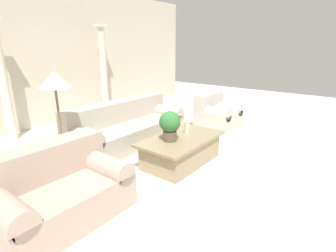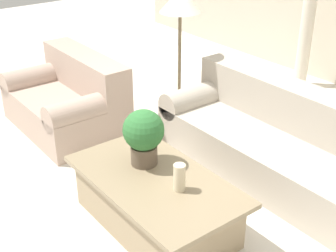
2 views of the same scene
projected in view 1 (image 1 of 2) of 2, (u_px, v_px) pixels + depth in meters
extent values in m
plane|color=silver|center=(158.00, 158.00, 4.48)|extent=(16.00, 16.00, 0.00)
cube|color=beige|center=(45.00, 56.00, 5.96)|extent=(10.00, 0.06, 3.20)
cube|color=#ADA393|center=(130.00, 134.00, 5.09)|extent=(2.42, 0.90, 0.40)
cube|color=#ADA393|center=(118.00, 111.00, 5.14)|extent=(2.42, 0.31, 0.40)
cylinder|color=#ADA393|center=(81.00, 137.00, 4.21)|extent=(0.28, 0.90, 0.28)
cylinder|color=#ADA393|center=(164.00, 111.00, 5.83)|extent=(0.28, 0.90, 0.28)
cube|color=tan|center=(62.00, 202.00, 2.88)|extent=(1.41, 0.90, 0.40)
cube|color=tan|center=(44.00, 162.00, 2.93)|extent=(1.41, 0.31, 0.40)
cylinder|color=tan|center=(2.00, 208.00, 2.38)|extent=(0.28, 0.90, 0.28)
cylinder|color=tan|center=(102.00, 165.00, 3.24)|extent=(0.28, 0.90, 0.28)
cube|color=#998466|center=(181.00, 151.00, 4.25)|extent=(1.26, 0.71, 0.40)
cube|color=#897759|center=(181.00, 139.00, 4.18)|extent=(1.44, 0.81, 0.04)
cylinder|color=brown|center=(170.00, 136.00, 4.02)|extent=(0.21, 0.21, 0.16)
sphere|color=#2D6B33|center=(170.00, 122.00, 3.95)|extent=(0.33, 0.33, 0.33)
cylinder|color=beige|center=(187.00, 127.00, 4.35)|extent=(0.09, 0.09, 0.21)
cylinder|color=brown|center=(66.00, 168.00, 4.07)|extent=(0.25, 0.25, 0.03)
cylinder|color=brown|center=(61.00, 129.00, 3.89)|extent=(0.04, 0.04, 1.24)
cone|color=silver|center=(54.00, 80.00, 3.67)|extent=(0.43, 0.43, 0.23)
cylinder|color=beige|center=(3.00, 84.00, 5.01)|extent=(0.17, 0.17, 2.27)
cylinder|color=beige|center=(104.00, 73.00, 6.82)|extent=(0.17, 0.17, 2.27)
cube|color=beige|center=(100.00, 25.00, 6.48)|extent=(0.24, 0.24, 0.06)
cube|color=#B7B2A8|center=(218.00, 119.00, 6.08)|extent=(0.91, 0.82, 0.39)
cube|color=#B7B2A8|center=(209.00, 101.00, 6.12)|extent=(0.91, 0.29, 0.38)
cylinder|color=#B7B2A8|center=(212.00, 113.00, 5.77)|extent=(0.28, 0.82, 0.28)
cylinder|color=#B7B2A8|center=(225.00, 108.00, 6.25)|extent=(0.28, 0.82, 0.28)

